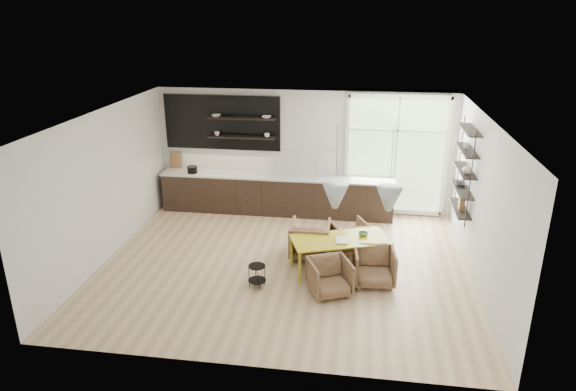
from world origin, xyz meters
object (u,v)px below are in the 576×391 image
at_px(armchair_back_right, 349,237).
at_px(armchair_front_right, 374,267).
at_px(armchair_back_left, 310,239).
at_px(wire_stool, 257,273).
at_px(armchair_front_left, 330,277).
at_px(dining_table, 340,241).

bearing_deg(armchair_back_right, armchair_front_right, 86.11).
height_order(armchair_back_left, wire_stool, armchair_back_left).
height_order(armchair_back_right, armchair_front_left, armchair_back_right).
bearing_deg(armchair_front_right, armchair_back_left, 137.71).
height_order(armchair_front_right, wire_stool, armchair_front_right).
xyz_separation_m(armchair_back_left, armchair_back_right, (0.76, 0.30, -0.04)).
relative_size(armchair_front_left, wire_stool, 1.71).
bearing_deg(armchair_back_left, armchair_back_right, -158.75).
relative_size(dining_table, armchair_back_left, 2.45).
bearing_deg(dining_table, armchair_back_right, 60.10).
bearing_deg(armchair_back_right, armchair_back_left, -3.64).
xyz_separation_m(armchair_back_left, armchair_front_left, (0.48, -1.39, -0.05)).
distance_m(armchair_back_right, wire_stool, 2.26).
xyz_separation_m(armchair_front_right, wire_stool, (-2.05, -0.40, -0.07)).
bearing_deg(armchair_back_right, dining_table, 54.55).
xyz_separation_m(armchair_back_right, armchair_front_right, (0.48, -1.23, 0.01)).
bearing_deg(armchair_front_left, armchair_back_right, 57.46).
bearing_deg(armchair_back_left, wire_stool, 58.17).
bearing_deg(armchair_front_right, dining_table, 141.85).
distance_m(armchair_back_left, armchair_back_right, 0.82).
height_order(armchair_back_right, wire_stool, armchair_back_right).
distance_m(armchair_back_right, armchair_front_left, 1.71).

